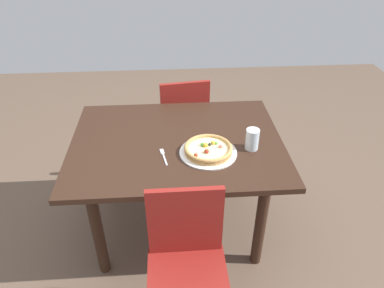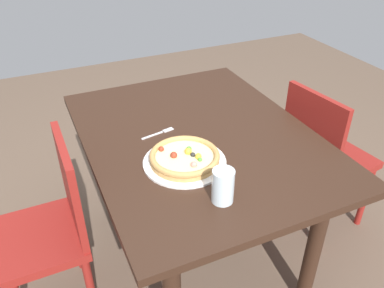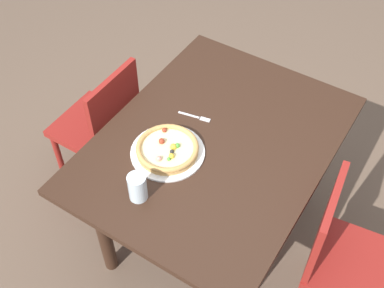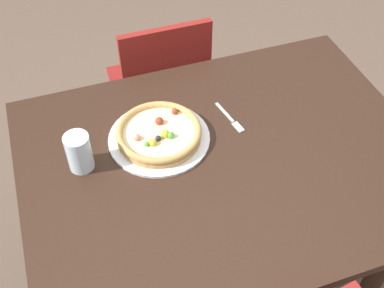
{
  "view_description": "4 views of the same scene",
  "coord_description": "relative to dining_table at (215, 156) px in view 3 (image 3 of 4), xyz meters",
  "views": [
    {
      "loc": [
        -0.03,
        -1.86,
        1.99
      ],
      "look_at": [
        0.09,
        -0.07,
        0.78
      ],
      "focal_mm": 33.53,
      "sensor_mm": 36.0,
      "label": 1
    },
    {
      "loc": [
        1.38,
        -0.66,
        1.7
      ],
      "look_at": [
        0.09,
        -0.07,
        0.78
      ],
      "focal_mm": 36.8,
      "sensor_mm": 36.0,
      "label": 2
    },
    {
      "loc": [
        1.33,
        0.72,
        2.45
      ],
      "look_at": [
        0.09,
        -0.07,
        0.78
      ],
      "focal_mm": 45.6,
      "sensor_mm": 36.0,
      "label": 3
    },
    {
      "loc": [
        0.44,
        0.95,
        1.94
      ],
      "look_at": [
        0.09,
        -0.07,
        0.78
      ],
      "focal_mm": 45.64,
      "sensor_mm": 36.0,
      "label": 4
    }
  ],
  "objects": [
    {
      "name": "ground_plane",
      "position": [
        0.0,
        0.0,
        -0.65
      ],
      "size": [
        6.0,
        6.0,
        0.0
      ],
      "primitive_type": "plane",
      "color": "brown"
    },
    {
      "name": "fork",
      "position": [
        -0.08,
        -0.16,
        0.11
      ],
      "size": [
        0.05,
        0.16,
        0.0
      ],
      "rotation": [
        0.0,
        0.0,
        1.76
      ],
      "color": "silver",
      "rests_on": "dining_table"
    },
    {
      "name": "pizza",
      "position": [
        0.18,
        -0.15,
        0.14
      ],
      "size": [
        0.29,
        0.29,
        0.05
      ],
      "color": "tan",
      "rests_on": "plate"
    },
    {
      "name": "plate",
      "position": [
        0.18,
        -0.15,
        0.11
      ],
      "size": [
        0.34,
        0.34,
        0.01
      ],
      "primitive_type": "cylinder",
      "color": "white",
      "rests_on": "dining_table"
    },
    {
      "name": "chair_far",
      "position": [
        0.07,
        0.71,
        -0.17
      ],
      "size": [
        0.45,
        0.45,
        0.88
      ],
      "rotation": [
        0.0,
        0.0,
        0.13
      ],
      "color": "maroon",
      "rests_on": "ground"
    },
    {
      "name": "drinking_glass",
      "position": [
        0.45,
        -0.12,
        0.17
      ],
      "size": [
        0.08,
        0.08,
        0.13
      ],
      "primitive_type": "cylinder",
      "color": "silver",
      "rests_on": "dining_table"
    },
    {
      "name": "chair_near",
      "position": [
        0.02,
        -0.71,
        -0.17
      ],
      "size": [
        0.4,
        0.4,
        0.88
      ],
      "rotation": [
        0.0,
        0.0,
        3.15
      ],
      "color": "maroon",
      "rests_on": "ground"
    },
    {
      "name": "dining_table",
      "position": [
        0.0,
        0.0,
        0.0
      ],
      "size": [
        1.31,
        1.0,
        0.76
      ],
      "color": "#331E14",
      "rests_on": "ground"
    }
  ]
}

